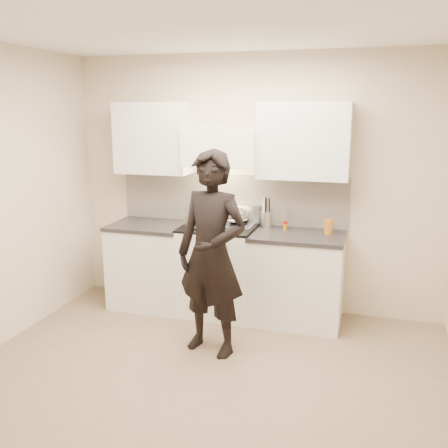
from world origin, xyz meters
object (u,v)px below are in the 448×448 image
at_px(stove, 219,269).
at_px(person, 212,254).
at_px(utensil_crock, 266,218).
at_px(wok, 235,215).
at_px(counter_right, 297,278).

relative_size(stove, person, 0.53).
height_order(stove, utensil_crock, utensil_crock).
bearing_deg(wok, stove, -136.88).
bearing_deg(wok, person, -86.74).
bearing_deg(stove, utensil_crock, 20.80).
relative_size(utensil_crock, person, 0.18).
bearing_deg(wok, utensil_crock, 7.33).
bearing_deg(counter_right, wok, 168.74).
xyz_separation_m(counter_right, person, (-0.63, -0.86, 0.44)).
height_order(stove, wok, wok).
relative_size(stove, counter_right, 1.04).
bearing_deg(counter_right, person, -126.04).
xyz_separation_m(stove, person, (0.20, -0.86, 0.43)).
bearing_deg(person, stove, 117.35).
relative_size(wok, utensil_crock, 1.20).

